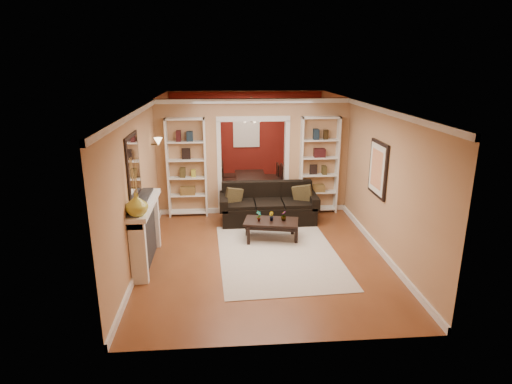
{
  "coord_description": "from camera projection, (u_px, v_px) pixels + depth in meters",
  "views": [
    {
      "loc": [
        -0.72,
        -8.67,
        3.49
      ],
      "look_at": [
        -0.09,
        -0.8,
        1.09
      ],
      "focal_mm": 30.0,
      "sensor_mm": 36.0,
      "label": 1
    }
  ],
  "objects": [
    {
      "name": "ceiling",
      "position": [
        257.0,
        103.0,
        8.55
      ],
      "size": [
        8.0,
        8.0,
        0.0
      ],
      "primitive_type": "plane",
      "rotation": [
        3.14,
        0.0,
        0.0
      ],
      "color": "white",
      "rests_on": "ground"
    },
    {
      "name": "bookshelf_left",
      "position": [
        187.0,
        168.0,
        9.87
      ],
      "size": [
        0.9,
        0.3,
        2.3
      ],
      "primitive_type": "cube",
      "color": "white",
      "rests_on": "floor"
    },
    {
      "name": "wall_left",
      "position": [
        148.0,
        171.0,
        8.77
      ],
      "size": [
        0.0,
        8.0,
        8.0
      ],
      "primitive_type": "plane",
      "rotation": [
        1.57,
        0.0,
        1.57
      ],
      "color": "tan",
      "rests_on": "ground"
    },
    {
      "name": "plant_center",
      "position": [
        271.0,
        216.0,
        8.64
      ],
      "size": [
        0.12,
        0.13,
        0.19
      ],
      "primitive_type": "imported",
      "rotation": [
        0.0,
        0.0,
        2.09
      ],
      "color": "#336626",
      "rests_on": "coffee_table"
    },
    {
      "name": "dining_chair_nw",
      "position": [
        232.0,
        181.0,
        11.36
      ],
      "size": [
        0.53,
        0.53,
        0.92
      ],
      "primitive_type": "cube",
      "rotation": [
        0.0,
        0.0,
        1.4
      ],
      "color": "black",
      "rests_on": "floor"
    },
    {
      "name": "wall_front",
      "position": [
        285.0,
        248.0,
        5.13
      ],
      "size": [
        8.0,
        0.0,
        8.0
      ],
      "primitive_type": "plane",
      "rotation": [
        -1.57,
        0.0,
        0.0
      ],
      "color": "tan",
      "rests_on": "ground"
    },
    {
      "name": "dining_window",
      "position": [
        246.0,
        131.0,
        12.64
      ],
      "size": [
        0.78,
        0.03,
        0.98
      ],
      "primitive_type": "cube",
      "color": "#8CA5CC",
      "rests_on": "wall_back"
    },
    {
      "name": "red_back_panel",
      "position": [
        246.0,
        138.0,
        12.74
      ],
      "size": [
        4.44,
        0.04,
        2.64
      ],
      "primitive_type": "cube",
      "color": "maroon",
      "rests_on": "floor"
    },
    {
      "name": "bookshelf_right",
      "position": [
        319.0,
        165.0,
        10.11
      ],
      "size": [
        0.9,
        0.3,
        2.3
      ],
      "primitive_type": "cube",
      "color": "white",
      "rests_on": "floor"
    },
    {
      "name": "dining_table",
      "position": [
        252.0,
        185.0,
        11.75
      ],
      "size": [
        1.46,
        0.81,
        0.51
      ],
      "primitive_type": "imported",
      "rotation": [
        0.0,
        0.0,
        1.57
      ],
      "color": "black",
      "rests_on": "floor"
    },
    {
      "name": "floor",
      "position": [
        257.0,
        229.0,
        9.34
      ],
      "size": [
        8.0,
        8.0,
        0.0
      ],
      "primitive_type": "plane",
      "color": "brown",
      "rests_on": "ground"
    },
    {
      "name": "coffee_table",
      "position": [
        271.0,
        230.0,
        8.73
      ],
      "size": [
        1.18,
        0.79,
        0.41
      ],
      "primitive_type": "cube",
      "rotation": [
        0.0,
        0.0,
        -0.2
      ],
      "color": "black",
      "rests_on": "floor"
    },
    {
      "name": "dining_chair_ne",
      "position": [
        273.0,
        180.0,
        11.45
      ],
      "size": [
        0.55,
        0.55,
        0.91
      ],
      "primitive_type": "cube",
      "rotation": [
        0.0,
        0.0,
        -1.83
      ],
      "color": "black",
      "rests_on": "floor"
    },
    {
      "name": "plant_left",
      "position": [
        259.0,
        216.0,
        8.61
      ],
      "size": [
        0.14,
        0.14,
        0.22
      ],
      "primitive_type": "imported",
      "rotation": [
        0.0,
        0.0,
        0.79
      ],
      "color": "#336626",
      "rests_on": "coffee_table"
    },
    {
      "name": "dining_chair_sw",
      "position": [
        231.0,
        176.0,
        11.94
      ],
      "size": [
        0.51,
        0.51,
        0.88
      ],
      "primitive_type": "cube",
      "rotation": [
        0.0,
        0.0,
        1.76
      ],
      "color": "black",
      "rests_on": "floor"
    },
    {
      "name": "pillow_right",
      "position": [
        303.0,
        194.0,
        9.65
      ],
      "size": [
        0.44,
        0.27,
        0.43
      ],
      "primitive_type": "cube",
      "rotation": [
        0.0,
        0.0,
        -0.37
      ],
      "color": "#504222",
      "rests_on": "sofa"
    },
    {
      "name": "dining_chair_se",
      "position": [
        270.0,
        177.0,
        12.04
      ],
      "size": [
        0.49,
        0.49,
        0.79
      ],
      "primitive_type": "cube",
      "rotation": [
        0.0,
        0.0,
        -1.89
      ],
      "color": "black",
      "rests_on": "floor"
    },
    {
      "name": "wall_right",
      "position": [
        362.0,
        167.0,
        9.12
      ],
      "size": [
        0.0,
        8.0,
        8.0
      ],
      "primitive_type": "plane",
      "rotation": [
        1.57,
        0.0,
        -1.57
      ],
      "color": "tan",
      "rests_on": "ground"
    },
    {
      "name": "plant_right",
      "position": [
        284.0,
        216.0,
        8.66
      ],
      "size": [
        0.12,
        0.12,
        0.19
      ],
      "primitive_type": "imported",
      "rotation": [
        0.0,
        0.0,
        4.61
      ],
      "color": "#336626",
      "rests_on": "coffee_table"
    },
    {
      "name": "area_rug",
      "position": [
        278.0,
        254.0,
        8.08
      ],
      "size": [
        2.35,
        3.19,
        0.01
      ],
      "primitive_type": "cube",
      "rotation": [
        0.0,
        0.0,
        0.05
      ],
      "color": "beige",
      "rests_on": "floor"
    },
    {
      "name": "mirror",
      "position": [
        133.0,
        167.0,
        7.21
      ],
      "size": [
        0.03,
        0.95,
        1.1
      ],
      "primitive_type": "cube",
      "color": "silver",
      "rests_on": "wall_left"
    },
    {
      "name": "pillow_left",
      "position": [
        234.0,
        197.0,
        9.54
      ],
      "size": [
        0.39,
        0.23,
        0.37
      ],
      "primitive_type": "cube",
      "rotation": [
        0.0,
        0.0,
        0.35
      ],
      "color": "#504222",
      "rests_on": "sofa"
    },
    {
      "name": "fireplace",
      "position": [
        147.0,
        233.0,
        7.58
      ],
      "size": [
        0.32,
        1.7,
        1.16
      ],
      "primitive_type": "cube",
      "color": "white",
      "rests_on": "floor"
    },
    {
      "name": "chandelier",
      "position": [
        249.0,
        120.0,
        11.33
      ],
      "size": [
        0.5,
        0.5,
        0.3
      ],
      "primitive_type": "cube",
      "color": "#342A17",
      "rests_on": "ceiling"
    },
    {
      "name": "wall_back",
      "position": [
        246.0,
        137.0,
        12.76
      ],
      "size": [
        8.0,
        0.0,
        8.0
      ],
      "primitive_type": "plane",
      "rotation": [
        1.57,
        0.0,
        0.0
      ],
      "color": "tan",
      "rests_on": "ground"
    },
    {
      "name": "sofa",
      "position": [
        268.0,
        203.0,
        9.67
      ],
      "size": [
        2.19,
        0.95,
        0.86
      ],
      "primitive_type": "cube",
      "color": "black",
      "rests_on": "floor"
    },
    {
      "name": "wall_sconce",
      "position": [
        155.0,
        143.0,
        9.17
      ],
      "size": [
        0.18,
        0.18,
        0.22
      ],
      "primitive_type": "cube",
      "color": "#FFE0A5",
      "rests_on": "wall_left"
    },
    {
      "name": "vase",
      "position": [
        136.0,
        204.0,
        6.72
      ],
      "size": [
        0.45,
        0.45,
        0.37
      ],
      "primitive_type": "imported",
      "rotation": [
        0.0,
        0.0,
        -0.32
      ],
      "color": "gold",
      "rests_on": "fireplace"
    },
    {
      "name": "framed_art",
      "position": [
        378.0,
        169.0,
        8.1
      ],
      "size": [
        0.04,
        0.85,
        1.05
      ],
      "primitive_type": "cube",
      "color": "black",
      "rests_on": "wall_right"
    },
    {
      "name": "partition_wall",
      "position": [
        253.0,
        157.0,
        10.09
      ],
      "size": [
        4.5,
        0.15,
        2.7
      ],
      "primitive_type": "cube",
      "color": "tan",
      "rests_on": "floor"
    }
  ]
}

